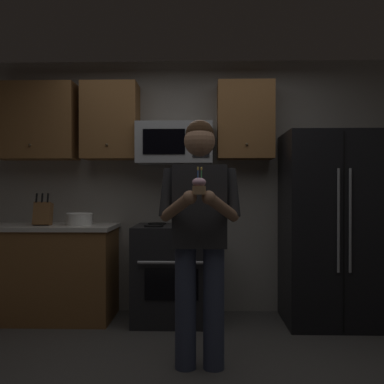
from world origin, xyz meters
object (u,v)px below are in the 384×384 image
at_px(bowl_large_white, 79,219).
at_px(person, 200,228).
at_px(knife_block, 43,214).
at_px(microwave, 175,144).
at_px(oven_range, 174,273).
at_px(refrigerator, 332,228).
at_px(cupcake, 199,186).

height_order(bowl_large_white, person, person).
distance_m(knife_block, bowl_large_white, 0.35).
xyz_separation_m(microwave, knife_block, (-1.27, -0.15, -0.69)).
bearing_deg(microwave, oven_range, -90.02).
distance_m(refrigerator, cupcake, 1.94).
relative_size(oven_range, knife_block, 2.91).
height_order(microwave, knife_block, microwave).
xyz_separation_m(bowl_large_white, person, (1.18, -1.15, 0.01)).
height_order(microwave, person, microwave).
xyz_separation_m(microwave, bowl_large_white, (-0.92, -0.11, -0.74)).
bearing_deg(bowl_large_white, refrigerator, -1.19).
relative_size(bowl_large_white, cupcake, 1.47).
height_order(oven_range, bowl_large_white, bowl_large_white).
relative_size(oven_range, cupcake, 5.36).
xyz_separation_m(microwave, cupcake, (0.26, -1.59, -0.43)).
distance_m(microwave, cupcake, 1.67).
distance_m(knife_block, person, 1.89).
height_order(refrigerator, knife_block, refrigerator).
distance_m(oven_range, person, 1.29).
distance_m(refrigerator, knife_block, 2.77).
relative_size(person, cupcake, 10.13).
bearing_deg(knife_block, oven_range, 1.33).
bearing_deg(person, bowl_large_white, 135.69).
bearing_deg(cupcake, microwave, 99.22).
relative_size(microwave, knife_block, 2.31).
distance_m(bowl_large_white, cupcake, 1.92).
xyz_separation_m(oven_range, knife_block, (-1.27, -0.03, 0.57)).
xyz_separation_m(bowl_large_white, cupcake, (1.18, -1.48, 0.31)).
height_order(refrigerator, cupcake, refrigerator).
bearing_deg(person, cupcake, -90.00).
bearing_deg(microwave, refrigerator, -6.03).
bearing_deg(microwave, knife_block, -173.31).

